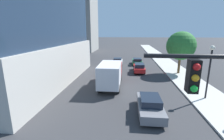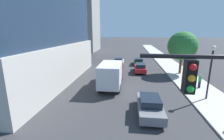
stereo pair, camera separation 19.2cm
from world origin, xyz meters
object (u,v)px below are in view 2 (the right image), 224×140
object	(u,v)px
construction_building	(78,5)
pedestrian_green_shirt	(200,81)
car_green	(138,61)
street_lamp	(211,64)
street_tree	(182,46)
box_truck	(111,73)
car_gray	(150,105)
car_white	(119,62)
car_red	(140,68)

from	to	relation	value
construction_building	pedestrian_green_shirt	distance (m)	46.96
car_green	pedestrian_green_shirt	bearing A→B (deg)	-64.56
street_lamp	street_tree	world-z (taller)	street_tree
car_green	pedestrian_green_shirt	xyz separation A→B (m)	(6.41, -13.48, 0.27)
car_green	box_truck	world-z (taller)	box_truck
car_gray	pedestrian_green_shirt	distance (m)	9.18
construction_building	box_truck	size ratio (longest dim) A/B	5.40
construction_building	car_green	size ratio (longest dim) A/B	8.97
box_truck	pedestrian_green_shirt	xyz separation A→B (m)	(10.30, 0.30, -0.72)
car_gray	car_white	size ratio (longest dim) A/B	1.13
street_lamp	car_white	world-z (taller)	street_lamp
construction_building	pedestrian_green_shirt	size ratio (longest dim) A/B	23.70
street_lamp	box_truck	size ratio (longest dim) A/B	0.74
street_tree	car_red	xyz separation A→B (m)	(-6.15, 0.47, -3.65)
car_gray	car_white	xyz separation A→B (m)	(-3.88, 18.88, 0.01)
car_green	pedestrian_green_shirt	size ratio (longest dim) A/B	2.64
car_red	car_gray	size ratio (longest dim) A/B	0.98
car_white	pedestrian_green_shirt	size ratio (longest dim) A/B	2.55
car_green	car_gray	world-z (taller)	car_gray
street_lamp	car_gray	xyz separation A→B (m)	(-5.83, -3.38, -2.85)
car_red	box_truck	distance (m)	8.46
street_lamp	box_truck	xyz separation A→B (m)	(-9.71, 2.89, -1.90)
street_tree	box_truck	size ratio (longest dim) A/B	0.93
car_gray	box_truck	bearing A→B (deg)	121.78
construction_building	car_green	distance (m)	33.49
car_green	car_red	bearing A→B (deg)	-90.00
street_lamp	street_tree	distance (m)	9.92
box_truck	pedestrian_green_shirt	world-z (taller)	box_truck
car_red	car_white	world-z (taller)	car_white
car_white	car_red	bearing A→B (deg)	-53.00
construction_building	street_tree	distance (m)	40.77
car_red	car_gray	xyz separation A→B (m)	(0.00, -13.73, -0.04)
street_tree	car_green	size ratio (longest dim) A/B	1.54
street_lamp	pedestrian_green_shirt	distance (m)	4.17
car_white	street_tree	bearing A→B (deg)	-29.27
box_truck	pedestrian_green_shirt	size ratio (longest dim) A/B	4.39
street_tree	car_red	bearing A→B (deg)	175.64
street_tree	box_truck	xyz separation A→B (m)	(-10.03, -6.99, -2.74)
street_lamp	car_gray	world-z (taller)	street_lamp
car_red	car_white	bearing A→B (deg)	127.00
car_red	pedestrian_green_shirt	world-z (taller)	pedestrian_green_shirt
construction_building	car_green	xyz separation A→B (m)	(19.59, -22.91, -14.59)
street_lamp	car_green	distance (m)	17.90
car_red	box_truck	size ratio (longest dim) A/B	0.64
street_lamp	pedestrian_green_shirt	world-z (taller)	street_lamp
car_white	pedestrian_green_shirt	world-z (taller)	pedestrian_green_shirt
construction_building	street_lamp	xyz separation A→B (m)	(25.42, -39.58, -11.69)
construction_building	car_white	world-z (taller)	construction_building
box_truck	car_red	bearing A→B (deg)	62.50
box_truck	construction_building	bearing A→B (deg)	113.18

